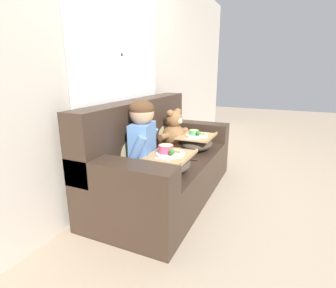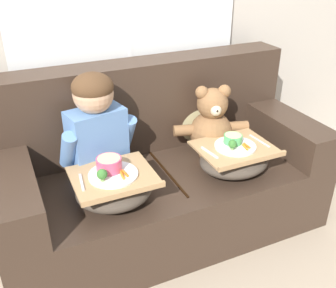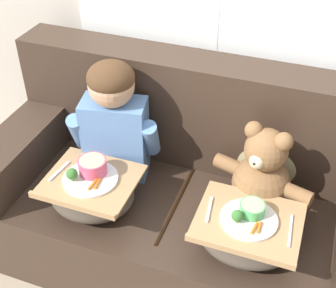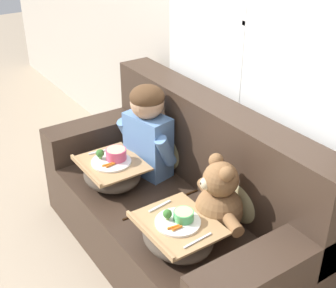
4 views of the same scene
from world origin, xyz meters
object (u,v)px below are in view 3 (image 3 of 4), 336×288
(throw_pillow_behind_child, at_px, (130,123))
(throw_pillow_behind_teddy, at_px, (269,153))
(child_figure, at_px, (114,116))
(lap_tray_child, at_px, (92,191))
(couch, at_px, (185,196))
(lap_tray_teddy, at_px, (247,233))
(teddy_bear, at_px, (262,175))

(throw_pillow_behind_child, bearing_deg, throw_pillow_behind_teddy, 0.00)
(throw_pillow_behind_child, xyz_separation_m, child_figure, (0.00, -0.17, 0.15))
(throw_pillow_behind_child, relative_size, throw_pillow_behind_teddy, 1.08)
(lap_tray_child, bearing_deg, child_figure, 89.79)
(couch, relative_size, lap_tray_teddy, 4.41)
(child_figure, bearing_deg, throw_pillow_behind_child, 90.07)
(child_figure, height_order, teddy_bear, child_figure)
(couch, height_order, teddy_bear, couch)
(throw_pillow_behind_child, bearing_deg, couch, -25.26)
(throw_pillow_behind_child, bearing_deg, lap_tray_child, -90.10)
(teddy_bear, bearing_deg, couch, 179.11)
(teddy_bear, distance_m, lap_tray_teddy, 0.28)
(couch, xyz_separation_m, lap_tray_teddy, (0.35, -0.26, 0.15))
(couch, distance_m, throw_pillow_behind_teddy, 0.46)
(teddy_bear, bearing_deg, lap_tray_teddy, -89.67)
(teddy_bear, bearing_deg, throw_pillow_behind_teddy, 89.46)
(child_figure, distance_m, teddy_bear, 0.71)
(lap_tray_teddy, bearing_deg, couch, 143.03)
(child_figure, bearing_deg, lap_tray_child, -90.21)
(throw_pillow_behind_teddy, distance_m, lap_tray_child, 0.83)
(teddy_bear, height_order, lap_tray_teddy, teddy_bear)
(throw_pillow_behind_teddy, bearing_deg, lap_tray_child, -148.62)
(throw_pillow_behind_child, distance_m, child_figure, 0.23)
(lap_tray_child, height_order, lap_tray_teddy, lap_tray_child)
(throw_pillow_behind_teddy, height_order, lap_tray_child, throw_pillow_behind_teddy)
(child_figure, xyz_separation_m, lap_tray_child, (-0.00, -0.26, -0.24))
(child_figure, xyz_separation_m, lap_tray_teddy, (0.70, -0.26, -0.24))
(couch, bearing_deg, teddy_bear, -0.89)
(child_figure, height_order, lap_tray_child, child_figure)
(lap_tray_teddy, bearing_deg, throw_pillow_behind_teddy, 89.98)
(throw_pillow_behind_child, distance_m, lap_tray_teddy, 0.83)
(lap_tray_child, bearing_deg, teddy_bear, 20.17)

